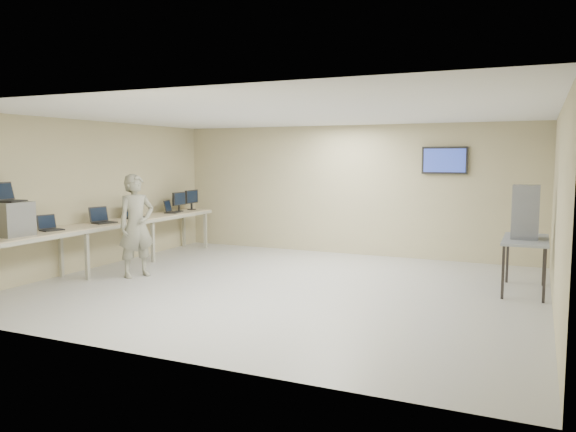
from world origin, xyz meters
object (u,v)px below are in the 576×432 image
at_px(equipment_box, 13,219).
at_px(soldier, 136,226).
at_px(workbench, 110,226).
at_px(side_table, 526,243).

relative_size(equipment_box, soldier, 0.29).
bearing_deg(equipment_box, soldier, 65.28).
distance_m(workbench, equipment_box, 2.09).
height_order(workbench, equipment_box, equipment_box).
xyz_separation_m(equipment_box, soldier, (0.95, 1.75, -0.25)).
bearing_deg(workbench, equipment_box, -91.74).
height_order(equipment_box, side_table, equipment_box).
relative_size(soldier, side_table, 1.28).
height_order(equipment_box, soldier, soldier).
xyz_separation_m(workbench, equipment_box, (-0.06, -2.07, 0.34)).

